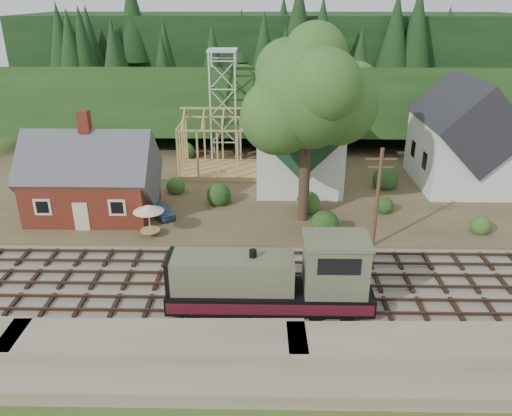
{
  "coord_description": "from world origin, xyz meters",
  "views": [
    {
      "loc": [
        -1.25,
        -28.74,
        17.95
      ],
      "look_at": [
        -1.91,
        6.0,
        3.0
      ],
      "focal_mm": 35.0,
      "sensor_mm": 36.0,
      "label": 1
    }
  ],
  "objects_px": {
    "car_blue": "(160,210)",
    "car_green": "(91,200)",
    "locomotive": "(278,281)",
    "patio_set": "(148,210)"
  },
  "relations": [
    {
      "from": "locomotive",
      "to": "patio_set",
      "type": "xyz_separation_m",
      "value": [
        -9.84,
        9.54,
        0.43
      ]
    },
    {
      "from": "patio_set",
      "to": "car_blue",
      "type": "bearing_deg",
      "value": 88.8
    },
    {
      "from": "locomotive",
      "to": "car_blue",
      "type": "xyz_separation_m",
      "value": [
        -9.76,
        13.27,
        -1.26
      ]
    },
    {
      "from": "locomotive",
      "to": "car_blue",
      "type": "relative_size",
      "value": 3.53
    },
    {
      "from": "locomotive",
      "to": "car_green",
      "type": "xyz_separation_m",
      "value": [
        -16.5,
        15.59,
        -1.28
      ]
    },
    {
      "from": "car_green",
      "to": "patio_set",
      "type": "relative_size",
      "value": 1.28
    },
    {
      "from": "car_blue",
      "to": "car_green",
      "type": "distance_m",
      "value": 7.13
    },
    {
      "from": "locomotive",
      "to": "patio_set",
      "type": "distance_m",
      "value": 13.71
    },
    {
      "from": "locomotive",
      "to": "patio_set",
      "type": "relative_size",
      "value": 4.55
    },
    {
      "from": "car_blue",
      "to": "car_green",
      "type": "height_order",
      "value": "car_blue"
    }
  ]
}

